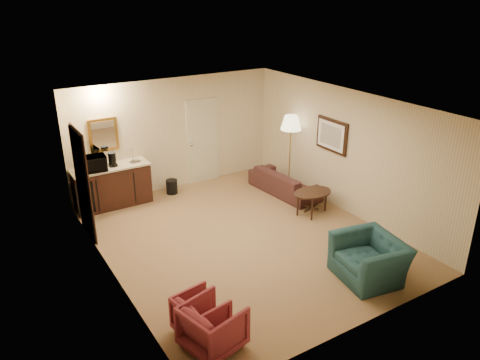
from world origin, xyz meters
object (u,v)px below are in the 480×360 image
object	(u,v)px
sofa	(285,178)
coffee_maker	(112,160)
rose_chair_far	(213,325)
rose_chair_near	(201,313)
coffee_table	(312,202)
teal_armchair	(370,252)
waste_bin	(172,187)
floor_lamp	(290,153)
wetbar_cabinet	(112,186)
microwave	(92,162)

from	to	relation	value
sofa	coffee_maker	world-z (taller)	coffee_maker
sofa	rose_chair_far	bearing A→B (deg)	127.90
rose_chair_near	coffee_table	world-z (taller)	rose_chair_near
rose_chair_near	sofa	bearing A→B (deg)	-59.02
teal_armchair	waste_bin	size ratio (longest dim) A/B	3.27
sofa	rose_chair_near	xyz separation A→B (m)	(-3.85, -3.25, -0.04)
rose_chair_far	floor_lamp	world-z (taller)	floor_lamp
wetbar_cabinet	microwave	distance (m)	0.76
wetbar_cabinet	floor_lamp	xyz separation A→B (m)	(3.85, -1.25, 0.43)
sofa	waste_bin	size ratio (longest dim) A/B	5.56
rose_chair_near	coffee_maker	world-z (taller)	coffee_maker
coffee_table	coffee_maker	bearing A→B (deg)	143.12
wetbar_cabinet	waste_bin	distance (m)	1.38
floor_lamp	coffee_maker	xyz separation A→B (m)	(-3.80, 1.22, 0.18)
rose_chair_far	waste_bin	size ratio (longest dim) A/B	2.22
rose_chair_near	floor_lamp	bearing A→B (deg)	-59.35
rose_chair_far	waste_bin	xyz separation A→B (m)	(1.60, 4.93, -0.20)
waste_bin	wetbar_cabinet	bearing A→B (deg)	177.03
teal_armchair	floor_lamp	size ratio (longest dim) A/B	0.61
teal_armchair	rose_chair_near	bearing A→B (deg)	-85.26
sofa	rose_chair_near	world-z (taller)	sofa
teal_armchair	rose_chair_far	world-z (taller)	teal_armchair
wetbar_cabinet	teal_armchair	xyz separation A→B (m)	(2.70, -4.92, 0.01)
wetbar_cabinet	rose_chair_near	bearing A→B (deg)	-93.07
teal_armchair	sofa	bearing A→B (deg)	175.28
coffee_maker	teal_armchair	bearing A→B (deg)	-61.06
teal_armchair	rose_chair_far	size ratio (longest dim) A/B	1.48
floor_lamp	coffee_maker	distance (m)	3.99
wetbar_cabinet	waste_bin	size ratio (longest dim) A/B	4.96
wetbar_cabinet	microwave	bearing A→B (deg)	-168.65
teal_armchair	coffee_table	xyz separation A→B (m)	(0.75, 2.34, -0.22)
coffee_table	coffee_maker	distance (m)	4.33
coffee_maker	wetbar_cabinet	bearing A→B (deg)	147.27
sofa	floor_lamp	world-z (taller)	floor_lamp
wetbar_cabinet	microwave	size ratio (longest dim) A/B	2.89
teal_armchair	coffee_maker	world-z (taller)	coffee_maker
sofa	rose_chair_far	world-z (taller)	rose_chair_far
floor_lamp	rose_chair_far	bearing A→B (deg)	-137.53
rose_chair_far	coffee_maker	size ratio (longest dim) A/B	2.39
wetbar_cabinet	rose_chair_near	world-z (taller)	wetbar_cabinet
sofa	coffee_table	bearing A→B (deg)	167.61
wetbar_cabinet	floor_lamp	size ratio (longest dim) A/B	0.92
wetbar_cabinet	sofa	world-z (taller)	wetbar_cabinet
microwave	waste_bin	bearing A→B (deg)	5.83
rose_chair_far	coffee_table	distance (m)	4.42
rose_chair_near	microwave	size ratio (longest dim) A/B	1.13
sofa	rose_chair_near	distance (m)	5.04
wetbar_cabinet	coffee_table	xyz separation A→B (m)	(3.45, -2.58, -0.21)
floor_lamp	coffee_maker	bearing A→B (deg)	162.26
wetbar_cabinet	rose_chair_near	distance (m)	4.68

